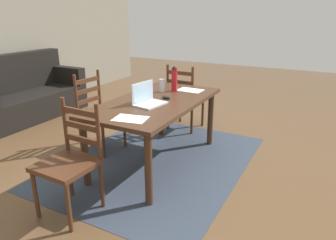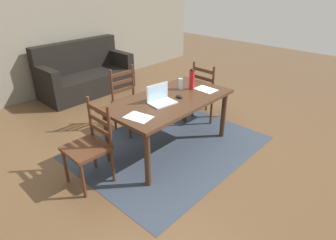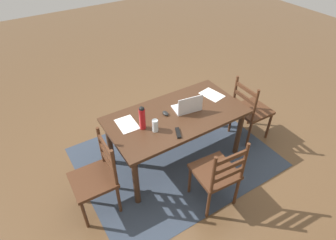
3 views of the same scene
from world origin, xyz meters
name	(u,v)px [view 1 (image 1 of 3)]	position (x,y,z in m)	size (l,w,h in m)	color
ground_plane	(157,161)	(0.00, 0.00, 0.00)	(14.00, 14.00, 0.00)	brown
area_rug	(157,161)	(0.00, 0.00, 0.00)	(2.46, 1.91, 0.01)	#333D4C
dining_table	(156,108)	(0.00, 0.00, 0.64)	(1.67, 0.88, 0.73)	#422819
chair_left_far	(70,162)	(-1.13, 0.17, 0.46)	(0.45, 0.45, 0.95)	#4C2B19
chair_far_head	(99,113)	(0.00, 0.81, 0.46)	(0.47, 0.47, 0.95)	#4C2B19
chair_right_far	(185,98)	(1.13, 0.18, 0.46)	(0.45, 0.45, 0.95)	#4C2B19
couch	(26,95)	(0.42, 2.68, 0.36)	(1.80, 0.80, 1.00)	black
laptop	(147,99)	(-0.17, 0.01, 0.79)	(0.35, 0.27, 0.23)	silver
water_bottle	(174,78)	(0.46, 0.01, 0.89)	(0.07, 0.07, 0.30)	red
drinking_glass	(162,85)	(0.36, 0.12, 0.81)	(0.07, 0.07, 0.15)	silver
computer_mouse	(166,97)	(0.11, -0.07, 0.75)	(0.06, 0.10, 0.03)	black
tv_remote	(141,93)	(0.17, 0.30, 0.74)	(0.04, 0.17, 0.02)	black
paper_stack_left	(190,90)	(0.58, -0.15, 0.73)	(0.21, 0.30, 0.00)	white
paper_stack_right	(130,119)	(-0.63, -0.10, 0.73)	(0.21, 0.30, 0.00)	white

